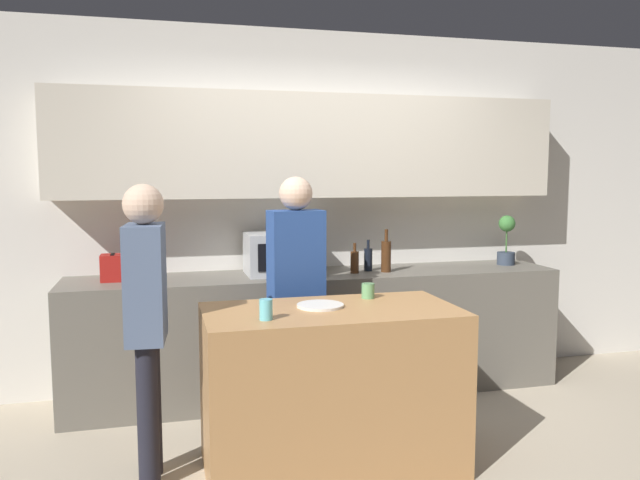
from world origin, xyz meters
The scene contains 15 objects.
ground_plane centered at (0.00, 0.00, 0.00)m, with size 14.00×14.00×0.00m, color #BCAD93.
back_wall centered at (0.00, 1.66, 1.54)m, with size 6.40×0.40×2.70m.
back_counter centered at (0.00, 1.39, 0.45)m, with size 3.60×0.62×0.90m.
kitchen_island centered at (-0.23, 0.23, 0.45)m, with size 1.39×0.71×0.90m.
microwave centered at (-0.27, 1.43, 1.05)m, with size 0.52×0.39×0.30m.
toaster centered at (-1.39, 1.43, 0.99)m, with size 0.26×0.16×0.18m.
potted_plant centered at (1.55, 1.43, 1.10)m, with size 0.14×0.14×0.39m.
bottle_0 centered at (0.25, 1.33, 0.98)m, with size 0.06×0.06×0.22m.
bottle_1 centered at (0.38, 1.40, 0.99)m, with size 0.06×0.06×0.23m.
bottle_2 centered at (0.49, 1.33, 1.02)m, with size 0.07×0.07×0.32m.
plate_on_island centered at (-0.28, 0.29, 0.90)m, with size 0.26×0.26×0.01m.
cup_0 centered at (-0.62, 0.07, 0.95)m, with size 0.07×0.07×0.11m.
cup_1 centered at (0.06, 0.45, 0.94)m, with size 0.08×0.08×0.09m.
person_left centered at (-0.29, 0.85, 0.95)m, with size 0.36×0.22×1.61m.
person_center centered at (-1.20, 0.31, 0.93)m, with size 0.22×0.35×1.58m.
Camera 1 is at (-1.12, -2.98, 1.64)m, focal length 35.00 mm.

